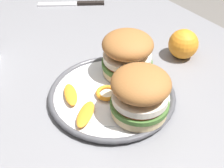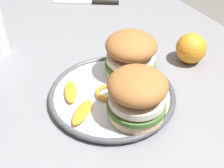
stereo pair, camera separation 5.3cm
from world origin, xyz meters
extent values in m
cube|color=gray|center=(0.00, 0.00, 0.74)|extent=(1.23, 0.86, 0.03)
cube|color=gray|center=(-0.56, 0.37, 0.36)|extent=(0.06, 0.06, 0.72)
cylinder|color=white|center=(0.06, -0.02, 0.76)|extent=(0.25, 0.25, 0.01)
torus|color=#4C4C51|center=(0.06, -0.02, 0.76)|extent=(0.28, 0.28, 0.01)
cylinder|color=white|center=(0.06, -0.02, 0.77)|extent=(0.19, 0.19, 0.00)
cylinder|color=beige|center=(0.02, 0.05, 0.78)|extent=(0.11, 0.11, 0.02)
cylinder|color=#477033|center=(0.02, 0.05, 0.79)|extent=(0.12, 0.12, 0.01)
cylinder|color=#BC3828|center=(0.02, 0.05, 0.80)|extent=(0.10, 0.10, 0.01)
cylinder|color=silver|center=(0.02, 0.05, 0.81)|extent=(0.11, 0.11, 0.01)
ellipsoid|color=#A36633|center=(0.02, 0.05, 0.84)|extent=(0.15, 0.15, 0.05)
cylinder|color=beige|center=(0.14, -0.01, 0.78)|extent=(0.11, 0.11, 0.02)
cylinder|color=#477033|center=(0.14, -0.01, 0.79)|extent=(0.12, 0.12, 0.01)
cylinder|color=#BC3828|center=(0.14, -0.01, 0.80)|extent=(0.10, 0.10, 0.01)
cylinder|color=silver|center=(0.14, -0.01, 0.81)|extent=(0.11, 0.11, 0.01)
ellipsoid|color=#A36633|center=(0.14, -0.01, 0.84)|extent=(0.15, 0.15, 0.05)
torus|color=orange|center=(0.06, -0.03, 0.77)|extent=(0.06, 0.06, 0.01)
cylinder|color=#F4E5C6|center=(0.06, -0.03, 0.77)|extent=(0.03, 0.03, 0.00)
ellipsoid|color=orange|center=(0.02, -0.10, 0.77)|extent=(0.08, 0.05, 0.01)
ellipsoid|color=orange|center=(0.09, -0.10, 0.77)|extent=(0.07, 0.08, 0.01)
sphere|color=orange|center=(0.03, 0.22, 0.79)|extent=(0.08, 0.08, 0.08)
cube|color=silver|center=(-0.42, 0.10, 0.76)|extent=(0.09, 0.12, 0.01)
cube|color=black|center=(-0.36, 0.19, 0.76)|extent=(0.06, 0.09, 0.01)
camera|label=1|loc=(0.47, -0.31, 1.21)|focal=49.83mm
camera|label=2|loc=(0.50, -0.27, 1.21)|focal=49.83mm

